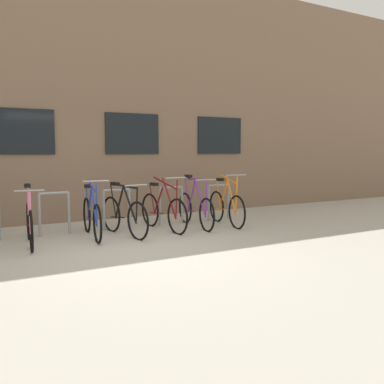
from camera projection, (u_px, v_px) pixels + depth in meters
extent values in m
plane|color=#B2ADA0|center=(135.00, 251.00, 6.47)|extent=(42.00, 42.00, 0.00)
cube|color=#7A604C|center=(54.00, 102.00, 11.45)|extent=(28.00, 5.69, 5.78)
cube|color=black|center=(22.00, 132.00, 8.47)|extent=(1.30, 0.04, 0.93)
cube|color=black|center=(133.00, 134.00, 9.62)|extent=(1.30, 0.04, 0.93)
cube|color=black|center=(220.00, 136.00, 10.78)|extent=(1.30, 0.04, 0.93)
cylinder|color=gray|center=(39.00, 215.00, 7.55)|extent=(0.05, 0.05, 0.79)
cylinder|color=gray|center=(69.00, 213.00, 7.81)|extent=(0.05, 0.05, 0.79)
cylinder|color=gray|center=(54.00, 193.00, 7.64)|extent=(0.53, 0.05, 0.05)
cylinder|color=gray|center=(104.00, 211.00, 8.13)|extent=(0.05, 0.05, 0.79)
cylinder|color=gray|center=(129.00, 209.00, 8.38)|extent=(0.05, 0.05, 0.79)
cylinder|color=gray|center=(116.00, 190.00, 8.22)|extent=(0.53, 0.05, 0.05)
cylinder|color=gray|center=(160.00, 207.00, 8.71)|extent=(0.05, 0.05, 0.79)
cylinder|color=gray|center=(182.00, 205.00, 8.96)|extent=(0.05, 0.05, 0.79)
cylinder|color=gray|center=(171.00, 188.00, 8.80)|extent=(0.53, 0.05, 0.05)
cylinder|color=gray|center=(209.00, 203.00, 9.28)|extent=(0.05, 0.05, 0.79)
cylinder|color=gray|center=(228.00, 202.00, 9.54)|extent=(0.05, 0.05, 0.79)
cylinder|color=gray|center=(219.00, 185.00, 9.37)|extent=(0.53, 0.05, 0.05)
torus|color=black|center=(87.00, 215.00, 8.02)|extent=(0.11, 0.69, 0.69)
torus|color=black|center=(97.00, 224.00, 7.04)|extent=(0.11, 0.69, 0.69)
cylinder|color=#233893|center=(94.00, 203.00, 7.27)|extent=(0.08, 0.52, 0.76)
cylinder|color=#233893|center=(90.00, 205.00, 7.66)|extent=(0.07, 0.39, 0.61)
cylinder|color=#233893|center=(92.00, 185.00, 7.41)|extent=(0.12, 0.85, 0.19)
cylinder|color=#233893|center=(89.00, 218.00, 7.77)|extent=(0.07, 0.54, 0.07)
cylinder|color=#233893|center=(87.00, 202.00, 7.91)|extent=(0.04, 0.20, 0.55)
cylinder|color=#233893|center=(97.00, 203.00, 7.02)|extent=(0.04, 0.08, 0.70)
cube|color=black|center=(88.00, 186.00, 7.79)|extent=(0.12, 0.21, 0.06)
cylinder|color=gray|center=(96.00, 181.00, 7.01)|extent=(0.44, 0.07, 0.03)
torus|color=black|center=(217.00, 207.00, 9.22)|extent=(0.12, 0.70, 0.70)
torus|color=black|center=(237.00, 212.00, 8.34)|extent=(0.12, 0.70, 0.70)
cylinder|color=orange|center=(231.00, 195.00, 8.55)|extent=(0.09, 0.46, 0.79)
cylinder|color=orange|center=(223.00, 196.00, 8.89)|extent=(0.07, 0.33, 0.65)
cylinder|color=orange|center=(228.00, 179.00, 8.66)|extent=(0.12, 0.73, 0.17)
cylinder|color=orange|center=(221.00, 209.00, 9.00)|extent=(0.08, 0.48, 0.07)
cylinder|color=orange|center=(218.00, 194.00, 9.11)|extent=(0.05, 0.20, 0.59)
cylinder|color=orange|center=(236.00, 194.00, 8.33)|extent=(0.04, 0.08, 0.72)
cube|color=black|center=(220.00, 180.00, 8.99)|extent=(0.12, 0.21, 0.06)
cylinder|color=gray|center=(236.00, 175.00, 8.32)|extent=(0.44, 0.08, 0.03)
torus|color=black|center=(150.00, 210.00, 8.65)|extent=(0.11, 0.70, 0.70)
torus|color=black|center=(177.00, 217.00, 7.77)|extent=(0.11, 0.70, 0.70)
cylinder|color=maroon|center=(169.00, 198.00, 7.98)|extent=(0.08, 0.52, 0.77)
cylinder|color=maroon|center=(158.00, 200.00, 8.33)|extent=(0.07, 0.39, 0.59)
cylinder|color=maroon|center=(164.00, 183.00, 8.10)|extent=(0.12, 0.85, 0.21)
cylinder|color=maroon|center=(156.00, 213.00, 8.43)|extent=(0.07, 0.54, 0.07)
cylinder|color=maroon|center=(152.00, 198.00, 8.55)|extent=(0.04, 0.20, 0.53)
cylinder|color=maroon|center=(177.00, 198.00, 7.76)|extent=(0.04, 0.08, 0.70)
cube|color=black|center=(154.00, 184.00, 8.45)|extent=(0.12, 0.21, 0.06)
cylinder|color=gray|center=(176.00, 178.00, 7.74)|extent=(0.44, 0.07, 0.03)
torus|color=black|center=(28.00, 221.00, 7.36)|extent=(0.10, 0.67, 0.67)
torus|color=black|center=(31.00, 231.00, 6.44)|extent=(0.10, 0.67, 0.67)
cylinder|color=pink|center=(30.00, 211.00, 6.66)|extent=(0.08, 0.49, 0.67)
cylinder|color=pink|center=(29.00, 208.00, 7.02)|extent=(0.07, 0.36, 0.68)
cylinder|color=pink|center=(28.00, 190.00, 6.78)|extent=(0.11, 0.79, 0.05)
cylinder|color=pink|center=(29.00, 225.00, 7.13)|extent=(0.07, 0.51, 0.07)
cylinder|color=pink|center=(28.00, 205.00, 7.25)|extent=(0.04, 0.20, 0.63)
cylinder|color=pink|center=(30.00, 212.00, 6.43)|extent=(0.03, 0.08, 0.60)
cube|color=black|center=(27.00, 186.00, 7.13)|extent=(0.12, 0.21, 0.06)
cylinder|color=gray|center=(29.00, 191.00, 6.42)|extent=(0.44, 0.07, 0.03)
torus|color=black|center=(111.00, 214.00, 8.06)|extent=(0.16, 0.70, 0.70)
torus|color=black|center=(138.00, 221.00, 7.30)|extent=(0.16, 0.70, 0.70)
cylinder|color=black|center=(130.00, 204.00, 7.48)|extent=(0.12, 0.47, 0.67)
cylinder|color=black|center=(119.00, 203.00, 7.78)|extent=(0.09, 0.35, 0.64)
cylinder|color=black|center=(125.00, 186.00, 7.57)|extent=(0.17, 0.75, 0.06)
cylinder|color=black|center=(117.00, 217.00, 7.87)|extent=(0.11, 0.49, 0.07)
cylinder|color=black|center=(113.00, 200.00, 7.96)|extent=(0.06, 0.20, 0.59)
cylinder|color=black|center=(137.00, 204.00, 7.29)|extent=(0.04, 0.08, 0.60)
cube|color=black|center=(115.00, 184.00, 7.86)|extent=(0.13, 0.21, 0.06)
cylinder|color=gray|center=(136.00, 185.00, 7.27)|extent=(0.44, 0.10, 0.03)
torus|color=black|center=(185.00, 208.00, 9.06)|extent=(0.10, 0.68, 0.68)
torus|color=black|center=(207.00, 215.00, 8.06)|extent=(0.10, 0.68, 0.68)
cylinder|color=#722D99|center=(200.00, 198.00, 8.31)|extent=(0.09, 0.53, 0.72)
cylinder|color=#722D99|center=(192.00, 195.00, 8.70)|extent=(0.07, 0.40, 0.74)
cylinder|color=#722D99|center=(197.00, 179.00, 8.44)|extent=(0.12, 0.86, 0.06)
cylinder|color=#722D99|center=(190.00, 211.00, 8.81)|extent=(0.08, 0.55, 0.07)
cylinder|color=#722D99|center=(187.00, 193.00, 8.94)|extent=(0.04, 0.20, 0.68)
cylinder|color=#722D99|center=(206.00, 198.00, 8.05)|extent=(0.04, 0.08, 0.65)
cube|color=black|center=(188.00, 176.00, 8.83)|extent=(0.12, 0.21, 0.06)
cylinder|color=gray|center=(206.00, 180.00, 8.04)|extent=(0.44, 0.07, 0.03)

